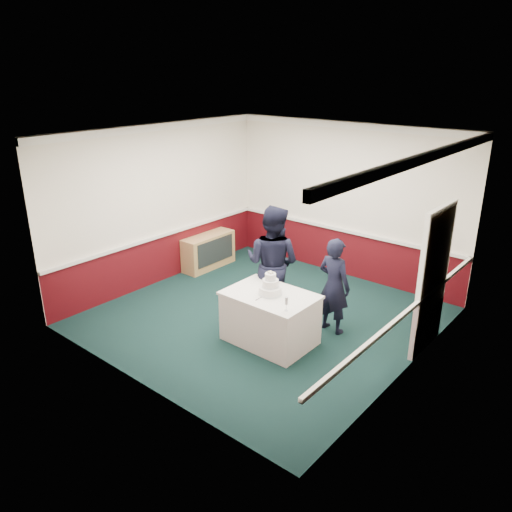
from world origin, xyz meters
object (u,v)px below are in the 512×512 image
Objects in this scene: sideboard at (209,251)px; cake_table at (270,318)px; champagne_flute at (286,302)px; person_woman at (334,286)px; cake_knife at (260,298)px; person_man at (272,263)px; wedding_cake at (270,287)px.

sideboard is 0.91× the size of cake_table.
cake_table is at bearing 150.75° from champagne_flute.
sideboard is 0.78× the size of person_woman.
cake_table is 0.44m from cake_knife.
person_man is (-0.44, 0.85, 0.17)m from cake_knife.
person_man is 1.06m from person_woman.
cake_table is at bearing 114.82° from person_man.
wedding_cake reaches higher than sideboard.
wedding_cake is at bearing -28.72° from sideboard.
wedding_cake is 0.81m from person_man.
champagne_flute is 0.13× the size of person_woman.
person_man is (-0.47, 0.65, 0.56)m from cake_table.
sideboard is 3.26m from cake_table.
wedding_cake is at bearing 114.82° from person_man.
champagne_flute is at bearing -10.83° from cake_knife.
person_man is at bearing 19.62° from person_woman.
champagne_flute is at bearing -29.25° from cake_table.
champagne_flute is (0.53, -0.08, 0.14)m from cake_knife.
person_man reaches higher than cake_knife.
sideboard is at bearing 151.21° from champagne_flute.
champagne_flute is (0.50, -0.28, 0.03)m from wedding_cake.
person_man is at bearing -20.96° from sideboard.
person_woman reaches higher than cake_knife.
sideboard is 3.36m from cake_knife.
cake_table is 6.44× the size of champagne_flute.
cake_table reaches higher than sideboard.
sideboard is 3.30m from wedding_cake.
cake_table is at bearing -28.72° from sideboard.
sideboard is 5.85× the size of champagne_flute.
sideboard is 3.30× the size of wedding_cake.
person_man is 1.25× the size of person_woman.
cake_table is 0.69× the size of person_man.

